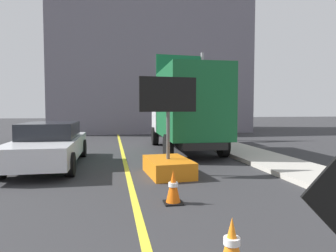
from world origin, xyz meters
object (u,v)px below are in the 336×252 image
highway_guide_sign (189,80)px  traffic_cone_near_sign (232,245)px  box_truck (186,108)px  arrow_board_trailer (168,158)px  pickup_car (49,144)px  traffic_cone_mid_lane (173,187)px

highway_guide_sign → traffic_cone_near_sign: bearing=-102.5°
box_truck → traffic_cone_near_sign: 9.75m
arrow_board_trailer → pickup_car: bearing=149.8°
box_truck → pickup_car: size_ratio=1.29×
pickup_car → traffic_cone_near_sign: 7.82m
traffic_cone_mid_lane → traffic_cone_near_sign: bearing=-86.6°
highway_guide_sign → pickup_car: bearing=-134.0°
traffic_cone_near_sign → traffic_cone_mid_lane: 2.56m
box_truck → highway_guide_sign: 4.62m
arrow_board_trailer → traffic_cone_near_sign: bearing=-92.4°
pickup_car → traffic_cone_near_sign: (3.29, -7.08, -0.39)m
highway_guide_sign → arrow_board_trailer: bearing=-108.2°
pickup_car → highway_guide_sign: 9.49m
pickup_car → highway_guide_sign: bearing=46.0°
pickup_car → highway_guide_sign: highway_guide_sign is taller
arrow_board_trailer → traffic_cone_near_sign: (-0.21, -5.05, -0.17)m
pickup_car → traffic_cone_mid_lane: pickup_car is taller
highway_guide_sign → traffic_cone_near_sign: 14.30m
traffic_cone_mid_lane → highway_guide_sign: bearing=74.0°
box_truck → traffic_cone_mid_lane: box_truck is taller
arrow_board_trailer → pickup_car: size_ratio=0.53×
pickup_car → traffic_cone_near_sign: size_ratio=8.06×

